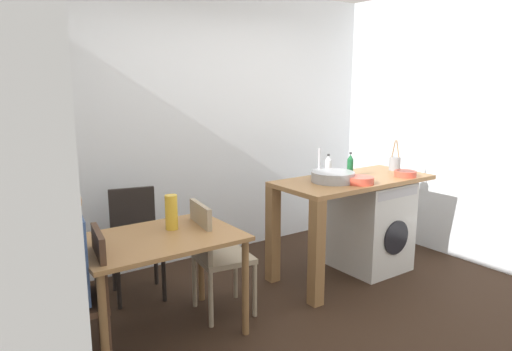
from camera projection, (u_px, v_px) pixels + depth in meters
The scene contains 20 objects.
ground_plane at pixel (313, 321), 3.57m from camera, with size 5.46×5.46×0.00m, color black.
wall_back at pixel (199, 126), 4.71m from camera, with size 4.60×0.10×2.70m, color silver.
wall_counter_side at pixel (484, 128), 4.51m from camera, with size 0.10×3.80×2.70m, color silver.
radiator at pixel (5, 345), 2.61m from camera, with size 0.10×0.80×0.70m, color white.
dining_table at pixel (159, 250), 3.25m from camera, with size 1.10×0.76×0.74m.
chair_person_seat at pixel (84, 294), 2.88m from camera, with size 0.46×0.46×0.90m.
chair_opposite at pixel (214, 252), 3.59m from camera, with size 0.45×0.45×0.90m.
chair_spare_by_wall at pixel (135, 236), 3.96m from camera, with size 0.48×0.48×0.90m.
seated_person at pixel (53, 274), 2.77m from camera, with size 0.53×0.53×1.20m.
kitchen_counter at pixel (336, 198), 4.19m from camera, with size 1.50×0.68×0.92m.
washing_machine at pixel (371, 225), 4.52m from camera, with size 0.60×0.61×0.86m.
sink_basin at pixel (333, 177), 4.12m from camera, with size 0.38×0.38×0.09m, color #9EA0A5.
tap at pixel (319, 163), 4.25m from camera, with size 0.02×0.02×0.28m, color #B2B2B7.
bottle_tall_green at pixel (328, 166), 4.40m from camera, with size 0.06×0.06×0.20m.
bottle_squat_brown at pixel (350, 166), 4.32m from camera, with size 0.06×0.06×0.23m.
mixing_bowl at pixel (361, 180), 4.04m from camera, with size 0.23×0.23×0.06m.
utensil_crock at pixel (395, 163), 4.66m from camera, with size 0.11×0.11×0.30m.
colander at pixel (405, 173), 4.35m from camera, with size 0.20×0.20×0.06m.
vase at pixel (171, 212), 3.37m from camera, with size 0.09×0.09×0.25m, color gold.
scissors at pixel (358, 180), 4.17m from camera, with size 0.15×0.06×0.01m.
Camera 1 is at (-2.23, -2.44, 1.79)m, focal length 32.93 mm.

